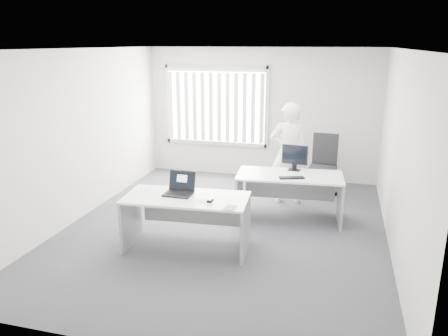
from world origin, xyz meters
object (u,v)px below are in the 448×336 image
(desk_near, at_px, (186,212))
(desk_far, at_px, (289,187))
(office_chair, at_px, (322,175))
(monitor, at_px, (295,158))
(laptop, at_px, (178,185))
(person, at_px, (289,153))

(desk_near, distance_m, desk_far, 1.96)
(office_chair, height_order, monitor, monitor)
(desk_near, relative_size, laptop, 4.54)
(person, height_order, laptop, person)
(monitor, bearing_deg, person, 113.98)
(person, bearing_deg, laptop, 50.61)
(person, distance_m, monitor, 0.59)
(person, bearing_deg, desk_far, 88.50)
(desk_far, bearing_deg, monitor, 76.26)
(office_chair, relative_size, person, 0.62)
(desk_near, height_order, monitor, monitor)
(desk_far, height_order, monitor, monitor)
(desk_far, distance_m, laptop, 2.06)
(laptop, relative_size, monitor, 0.90)
(desk_near, bearing_deg, office_chair, 55.32)
(desk_far, xyz_separation_m, office_chair, (0.48, 1.51, -0.20))
(desk_near, relative_size, monitor, 4.08)
(laptop, bearing_deg, monitor, 51.49)
(desk_far, distance_m, person, 0.92)
(desk_far, bearing_deg, desk_near, -135.72)
(office_chair, distance_m, person, 1.07)
(office_chair, bearing_deg, desk_far, -103.04)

